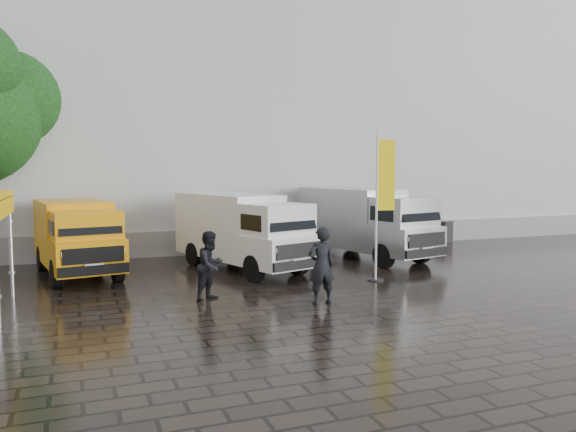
% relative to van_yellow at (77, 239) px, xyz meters
% --- Properties ---
extents(ground, '(120.00, 120.00, 0.00)m').
position_rel_van_yellow_xyz_m(ground, '(7.49, -4.93, -1.19)').
color(ground, black).
rests_on(ground, ground).
extents(exhibition_hall, '(44.00, 16.00, 12.00)m').
position_rel_van_yellow_xyz_m(exhibition_hall, '(9.49, 11.07, 4.81)').
color(exhibition_hall, silver).
rests_on(exhibition_hall, ground).
extents(hall_plinth, '(44.00, 0.15, 1.00)m').
position_rel_van_yellow_xyz_m(hall_plinth, '(9.49, 3.02, -0.69)').
color(hall_plinth, gray).
rests_on(hall_plinth, ground).
extents(van_yellow, '(2.80, 5.42, 2.38)m').
position_rel_van_yellow_xyz_m(van_yellow, '(0.00, 0.00, 0.00)').
color(van_yellow, orange).
rests_on(van_yellow, ground).
extents(van_white, '(3.69, 6.24, 2.57)m').
position_rel_van_yellow_xyz_m(van_white, '(5.27, -0.92, 0.09)').
color(van_white, white).
rests_on(van_white, ground).
extents(van_silver, '(3.40, 6.47, 2.67)m').
position_rel_van_yellow_xyz_m(van_silver, '(10.35, -0.23, 0.15)').
color(van_silver, '#A2A5A6').
rests_on(van_silver, ground).
extents(flagpole, '(0.88, 0.50, 4.51)m').
position_rel_van_yellow_xyz_m(flagpole, '(8.77, -4.12, 1.29)').
color(flagpole, black).
rests_on(flagpole, ground).
extents(wheelie_bin, '(0.71, 0.71, 0.98)m').
position_rel_van_yellow_xyz_m(wheelie_bin, '(16.08, 2.58, -0.70)').
color(wheelie_bin, black).
rests_on(wheelie_bin, ground).
extents(person_front, '(0.73, 0.49, 1.98)m').
position_rel_van_yellow_xyz_m(person_front, '(5.79, -6.25, -0.20)').
color(person_front, black).
rests_on(person_front, ground).
extents(person_tent, '(1.12, 1.09, 1.82)m').
position_rel_van_yellow_xyz_m(person_tent, '(3.26, -4.79, -0.28)').
color(person_tent, black).
rests_on(person_tent, ground).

